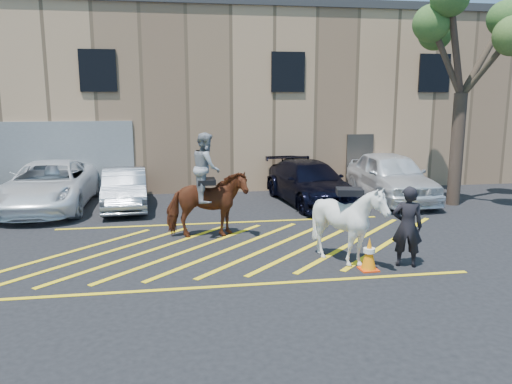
{
  "coord_description": "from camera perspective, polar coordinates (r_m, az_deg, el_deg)",
  "views": [
    {
      "loc": [
        -1.32,
        -12.12,
        3.72
      ],
      "look_at": [
        0.67,
        0.2,
        1.3
      ],
      "focal_mm": 35.0,
      "sensor_mm": 36.0,
      "label": 1
    }
  ],
  "objects": [
    {
      "name": "traffic_cone",
      "position": [
        11.1,
        12.79,
        -6.9
      ],
      "size": [
        0.4,
        0.4,
        0.73
      ],
      "color": "#FF390A",
      "rests_on": "ground"
    },
    {
      "name": "handler",
      "position": [
        11.42,
        16.9,
        -3.8
      ],
      "size": [
        0.76,
        0.62,
        1.8
      ],
      "primitive_type": "imported",
      "rotation": [
        0.0,
        0.0,
        2.81
      ],
      "color": "black",
      "rests_on": "ground"
    },
    {
      "name": "hatching_zone",
      "position": [
        12.46,
        -2.7,
        -6.38
      ],
      "size": [
        12.6,
        5.12,
        0.01
      ],
      "color": "yellow",
      "rests_on": "ground"
    },
    {
      "name": "warehouse",
      "position": [
        24.15,
        -6.18,
        10.75
      ],
      "size": [
        32.42,
        10.2,
        7.3
      ],
      "color": "tan",
      "rests_on": "ground"
    },
    {
      "name": "car_blue_suv",
      "position": [
        17.51,
        6.2,
        1.06
      ],
      "size": [
        2.66,
        5.22,
        1.45
      ],
      "primitive_type": "imported",
      "rotation": [
        0.0,
        0.0,
        0.13
      ],
      "color": "black",
      "rests_on": "ground"
    },
    {
      "name": "car_white_suv",
      "position": [
        18.59,
        15.14,
        1.76
      ],
      "size": [
        2.22,
        5.16,
        1.73
      ],
      "primitive_type": "imported",
      "rotation": [
        0.0,
        0.0,
        -0.03
      ],
      "color": "white",
      "rests_on": "ground"
    },
    {
      "name": "car_white_pickup",
      "position": [
        17.93,
        -22.57,
        0.7
      ],
      "size": [
        2.66,
        5.66,
        1.57
      ],
      "primitive_type": "imported",
      "rotation": [
        0.0,
        0.0,
        -0.01
      ],
      "color": "white",
      "rests_on": "ground"
    },
    {
      "name": "mounted_bay",
      "position": [
        13.16,
        -5.67,
        -0.45
      ],
      "size": [
        2.12,
        0.98,
        2.79
      ],
      "color": "#582314",
      "rests_on": "ground"
    },
    {
      "name": "saddled_white",
      "position": [
        11.24,
        10.51,
        -3.57
      ],
      "size": [
        1.82,
        1.96,
        1.86
      ],
      "color": "white",
      "rests_on": "ground"
    },
    {
      "name": "car_silver_sedan",
      "position": [
        17.25,
        -14.78,
        0.39
      ],
      "size": [
        1.7,
        4.1,
        1.32
      ],
      "primitive_type": "imported",
      "rotation": [
        0.0,
        0.0,
        0.08
      ],
      "color": "gray",
      "rests_on": "ground"
    },
    {
      "name": "ground",
      "position": [
        12.74,
        -2.86,
        -6.01
      ],
      "size": [
        90.0,
        90.0,
        0.0
      ],
      "primitive_type": "plane",
      "color": "black",
      "rests_on": "ground"
    },
    {
      "name": "tree",
      "position": [
        18.37,
        22.8,
        16.31
      ],
      "size": [
        3.99,
        4.37,
        7.31
      ],
      "color": "#48382B",
      "rests_on": "ground"
    }
  ]
}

